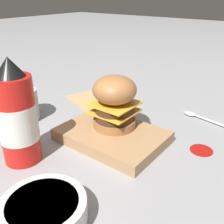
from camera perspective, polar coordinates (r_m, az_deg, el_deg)
ground_plane at (r=0.65m, az=1.88°, el=-6.19°), size 6.00×6.00×0.00m
serving_board at (r=0.65m, az=-0.00°, el=-5.15°), size 0.25×0.18×0.03m
burger at (r=0.63m, az=0.55°, el=2.30°), size 0.11×0.11×0.13m
ketchup_bottle at (r=0.57m, az=-19.94°, el=-1.11°), size 0.08×0.08×0.23m
fries_basket at (r=0.78m, az=-19.65°, el=1.65°), size 0.11×0.11×0.15m
side_bowl at (r=0.45m, az=-14.64°, el=-20.18°), size 0.14×0.14×0.04m
spoon at (r=0.80m, az=18.20°, el=-0.88°), size 0.17×0.05×0.01m
ketchup_puddle at (r=0.65m, az=18.88°, el=-7.82°), size 0.05×0.05×0.00m
parchment_square at (r=0.90m, az=-3.06°, el=2.92°), size 0.21×0.21×0.00m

